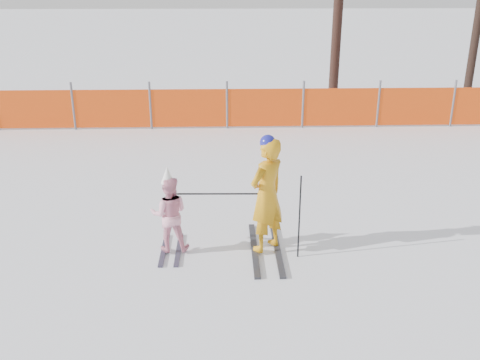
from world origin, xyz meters
name	(u,v)px	position (x,y,z in m)	size (l,w,h in m)	color
ground	(241,257)	(0.00, 0.00, 0.00)	(120.00, 120.00, 0.00)	white
adult	(267,195)	(0.37, 0.18, 0.89)	(0.73, 1.62, 1.78)	black
child	(169,213)	(-1.03, 0.22, 0.60)	(0.56, 0.99, 1.32)	black
ski_poles	(260,206)	(0.27, 0.08, 0.76)	(1.74, 0.26, 1.25)	black
safety_fence	(169,108)	(-1.65, 6.94, 0.56)	(17.09, 0.06, 1.25)	#595960
tree_trunks	(400,0)	(5.31, 10.60, 3.08)	(5.01, 0.90, 6.43)	black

